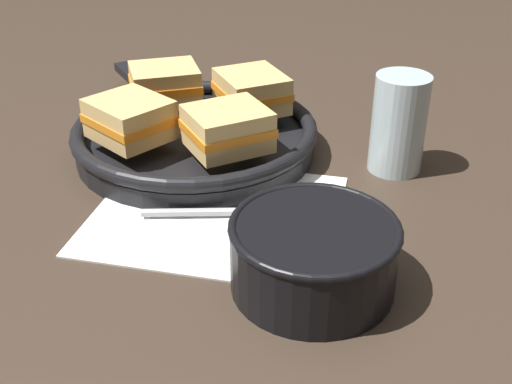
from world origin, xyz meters
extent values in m
plane|color=#382B21|center=(0.00, 0.00, 0.00)|extent=(4.00, 4.00, 0.00)
cube|color=white|center=(-0.06, 0.02, 0.00)|extent=(0.28, 0.24, 0.00)
cylinder|color=black|center=(0.04, -0.09, 0.03)|extent=(0.15, 0.15, 0.06)
cylinder|color=orange|center=(0.04, -0.09, 0.05)|extent=(0.13, 0.13, 0.01)
torus|color=black|center=(0.04, -0.09, 0.06)|extent=(0.15, 0.15, 0.01)
cube|color=#B7B7BC|center=(-0.09, 0.01, 0.01)|extent=(0.10, 0.02, 0.01)
ellipsoid|color=#B7B7BC|center=(-0.01, 0.02, 0.01)|extent=(0.05, 0.03, 0.01)
cylinder|color=black|center=(-0.11, 0.16, 0.01)|extent=(0.29, 0.29, 0.02)
torus|color=black|center=(-0.11, 0.16, 0.03)|extent=(0.30, 0.30, 0.02)
cube|color=black|center=(-0.24, 0.33, 0.03)|extent=(0.10, 0.12, 0.01)
cube|color=#DBB26B|center=(-0.05, 0.21, 0.05)|extent=(0.11, 0.11, 0.02)
cube|color=orange|center=(-0.05, 0.21, 0.07)|extent=(0.11, 0.11, 0.01)
cube|color=#DBB26B|center=(-0.05, 0.21, 0.08)|extent=(0.11, 0.11, 0.02)
cube|color=#DBB26B|center=(-0.16, 0.23, 0.05)|extent=(0.11, 0.10, 0.02)
cube|color=orange|center=(-0.16, 0.23, 0.07)|extent=(0.11, 0.10, 0.01)
cube|color=#DBB26B|center=(-0.16, 0.23, 0.08)|extent=(0.11, 0.10, 0.02)
cube|color=#DBB26B|center=(-0.18, 0.11, 0.05)|extent=(0.11, 0.11, 0.02)
cube|color=orange|center=(-0.18, 0.11, 0.07)|extent=(0.12, 0.11, 0.01)
cube|color=#DBB26B|center=(-0.18, 0.11, 0.08)|extent=(0.11, 0.11, 0.02)
cube|color=#DBB26B|center=(-0.06, 0.10, 0.05)|extent=(0.11, 0.11, 0.02)
cube|color=orange|center=(-0.06, 0.10, 0.07)|extent=(0.12, 0.11, 0.01)
cube|color=#DBB26B|center=(-0.06, 0.10, 0.08)|extent=(0.11, 0.11, 0.02)
cylinder|color=silver|center=(0.13, 0.15, 0.06)|extent=(0.06, 0.06, 0.12)
camera|label=1|loc=(0.05, -0.55, 0.36)|focal=45.00mm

